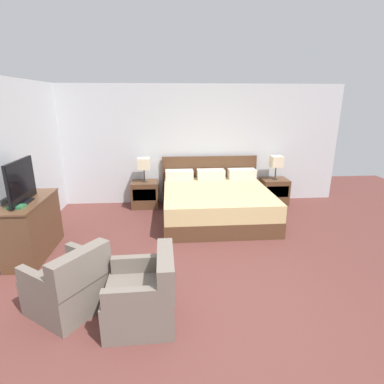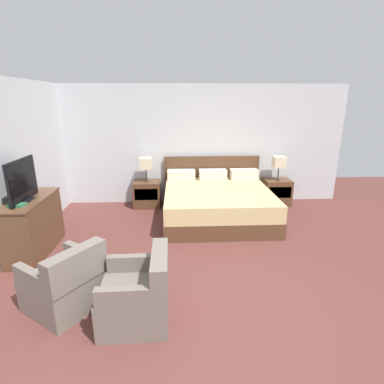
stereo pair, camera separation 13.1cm
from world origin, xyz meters
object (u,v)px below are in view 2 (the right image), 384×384
Objects in this scene: book_red_cover at (17,205)px; armchair_companion at (139,295)px; nightstand_right at (277,192)px; bed at (217,202)px; dresser at (33,225)px; tv at (22,181)px; table_lamp_right at (279,162)px; nightstand_left at (147,194)px; table_lamp_left at (146,164)px; armchair_by_window at (66,284)px.

armchair_companion is (1.73, -1.22, -0.58)m from book_red_cover.
book_red_cover reaches higher than nightstand_right.
dresser is (-2.89, -1.24, 0.12)m from bed.
dresser is 0.70m from tv.
bed reaches higher than armchair_companion.
nightstand_right is 1.10× the size of table_lamp_right.
bed is 3.15m from dresser.
nightstand_left is 1.10× the size of table_lamp_left.
table_lamp_right is 0.66× the size of armchair_companion.
dresser is 1.56× the size of tv.
table_lamp_left is 2.81m from table_lamp_right.
armchair_by_window is at bearing -100.03° from table_lamp_left.
dresser is at bearing 138.18° from armchair_companion.
book_red_cover is at bearing -123.26° from nightstand_left.
tv reaches higher than table_lamp_right.
bed is at bearing 67.21° from armchair_companion.
nightstand_left is 2.81m from nightstand_right.
nightstand_right is at bearing 53.65° from armchair_companion.
dresser is at bearing 124.83° from armchair_by_window.
armchair_by_window is at bearing -53.37° from tv.
bed is 4.10× the size of table_lamp_right.
table_lamp_left is at bearing 90.00° from nightstand_left.
nightstand_right is (2.81, 0.00, 0.00)m from nightstand_left.
bed is at bearing 28.30° from book_red_cover.
armchair_by_window is (0.91, -0.99, -0.58)m from book_red_cover.
book_red_cover is (-0.01, -0.23, -0.27)m from tv.
book_red_cover is at bearing -91.41° from tv.
table_lamp_left is 0.43× the size of dresser.
table_lamp_right is 4.86m from book_red_cover.
table_lamp_left is 0.53× the size of armchair_by_window.
table_lamp_right reaches higher than bed.
book_red_cover is at bearing 144.66° from armchair_companion.
table_lamp_left reaches higher than dresser.
bed reaches higher than dresser.
tv is at bearing -155.31° from bed.
bed reaches higher than armchair_by_window.
table_lamp_right reaches higher than armchair_companion.
armchair_by_window is at bearing -47.32° from book_red_cover.
armchair_by_window is at bearing -55.17° from dresser.
nightstand_left is at bearing 53.98° from tv.
book_red_cover is 1.47m from armchair_by_window.
table_lamp_left reaches higher than nightstand_right.
table_lamp_right is at bearing 27.01° from bed.
nightstand_right is 4.83m from tv.
nightstand_left is at bearing 153.03° from bed.
armchair_by_window is 0.85m from armchair_companion.
dresser is 1.60m from armchair_by_window.
armchair_companion is (1.72, -1.45, -0.85)m from tv.
bed is 3.23m from armchair_by_window.
tv is (0.00, -0.09, 0.70)m from dresser.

